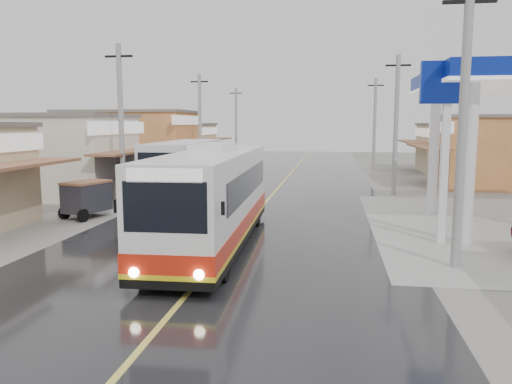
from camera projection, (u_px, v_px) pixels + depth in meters
The scene contains 11 objects.
ground at pixel (219, 258), 15.48m from camera, with size 120.00×120.00×0.00m, color slate.
road at pixel (274, 192), 30.17m from camera, with size 12.00×90.00×0.02m, color black.
centre_line at pixel (274, 192), 30.17m from camera, with size 0.15×90.00×0.01m, color #D8CC4C.
shopfronts_left at pixel (96, 183), 35.06m from camera, with size 11.00×44.00×5.20m, color tan, non-canonical shape.
utility_poles_left at pixel (169, 188), 32.20m from camera, with size 1.60×50.00×8.00m, color gray, non-canonical shape.
utility_poles_right at pixel (393, 195), 29.12m from camera, with size 1.60×36.00×8.00m, color gray, non-canonical shape.
coach_bus at pixel (214, 197), 16.83m from camera, with size 2.82×11.15×3.46m.
second_bus at pixel (185, 167), 28.72m from camera, with size 2.81×9.41×3.10m.
cyclist at pixel (178, 199), 22.93m from camera, with size 1.12×2.12×2.17m.
tricycle_near at pixel (86, 197), 21.97m from camera, with size 1.87×2.40×1.62m.
tyre_stack at pixel (131, 207), 23.49m from camera, with size 0.86×0.86×0.44m.
Camera 1 is at (3.43, -14.71, 4.13)m, focal length 35.00 mm.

